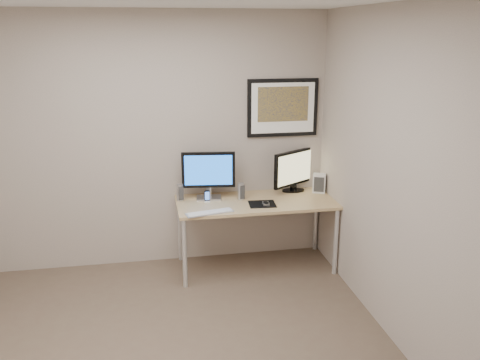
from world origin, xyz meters
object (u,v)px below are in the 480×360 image
(monitor_large, at_px, (208,173))
(speaker_left, at_px, (180,192))
(framed_art, at_px, (283,108))
(monitor_tv, at_px, (294,170))
(fan_unit, at_px, (319,183))
(desk, at_px, (256,207))
(speaker_right, at_px, (241,191))
(keyboard, at_px, (210,213))
(phone_dock, at_px, (207,196))

(monitor_large, height_order, speaker_left, monitor_large)
(framed_art, bearing_deg, monitor_tv, -39.99)
(monitor_large, distance_m, fan_unit, 1.20)
(desk, height_order, speaker_left, speaker_left)
(speaker_left, bearing_deg, monitor_tv, -12.27)
(speaker_right, bearing_deg, keyboard, -149.83)
(monitor_tv, bearing_deg, fan_unit, -49.17)
(desk, bearing_deg, keyboard, -151.28)
(framed_art, xyz_separation_m, speaker_left, (-1.11, -0.18, -0.81))
(monitor_tv, distance_m, speaker_left, 1.23)
(speaker_left, height_order, keyboard, speaker_left)
(desk, distance_m, fan_unit, 0.76)
(monitor_tv, distance_m, keyboard, 1.13)
(monitor_tv, bearing_deg, speaker_right, 163.30)
(framed_art, height_order, monitor_large, framed_art)
(phone_dock, distance_m, keyboard, 0.34)
(monitor_large, bearing_deg, fan_unit, 7.01)
(desk, xyz_separation_m, framed_art, (0.35, 0.33, 0.96))
(keyboard, bearing_deg, speaker_right, 32.07)
(speaker_left, bearing_deg, keyboard, -76.51)
(framed_art, bearing_deg, keyboard, -144.60)
(desk, bearing_deg, speaker_right, 151.74)
(desk, xyz_separation_m, speaker_left, (-0.76, 0.15, 0.15))
(monitor_tv, distance_m, fan_unit, 0.31)
(desk, bearing_deg, phone_dock, 173.75)
(phone_dock, height_order, keyboard, phone_dock)
(fan_unit, bearing_deg, speaker_left, -157.19)
(framed_art, relative_size, speaker_left, 4.40)
(monitor_large, relative_size, speaker_right, 3.14)
(framed_art, distance_m, monitor_large, 1.04)
(monitor_large, xyz_separation_m, speaker_left, (-0.29, -0.00, -0.19))
(monitor_tv, bearing_deg, desk, 175.35)
(monitor_large, bearing_deg, speaker_right, -6.95)
(desk, bearing_deg, framed_art, 43.46)
(desk, xyz_separation_m, speaker_right, (-0.14, 0.08, 0.15))
(monitor_tv, bearing_deg, keyboard, 176.22)
(phone_dock, bearing_deg, fan_unit, 6.56)
(fan_unit, bearing_deg, monitor_large, -157.25)
(desk, relative_size, monitor_large, 2.96)
(desk, height_order, phone_dock, phone_dock)
(speaker_left, bearing_deg, fan_unit, -16.13)
(speaker_left, distance_m, fan_unit, 1.48)
(desk, height_order, speaker_right, speaker_right)
(desk, relative_size, fan_unit, 7.87)
(desk, height_order, keyboard, keyboard)
(desk, xyz_separation_m, fan_unit, (0.72, 0.15, 0.17))
(speaker_left, bearing_deg, speaker_right, -23.43)
(desk, bearing_deg, speaker_left, 168.53)
(desk, xyz_separation_m, phone_dock, (-0.49, 0.05, 0.13))
(desk, distance_m, monitor_large, 0.59)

